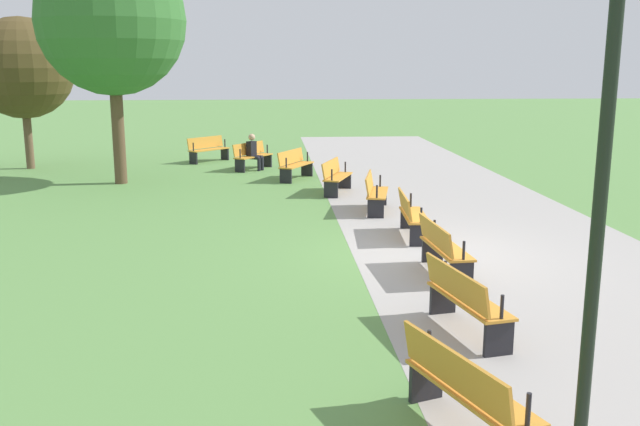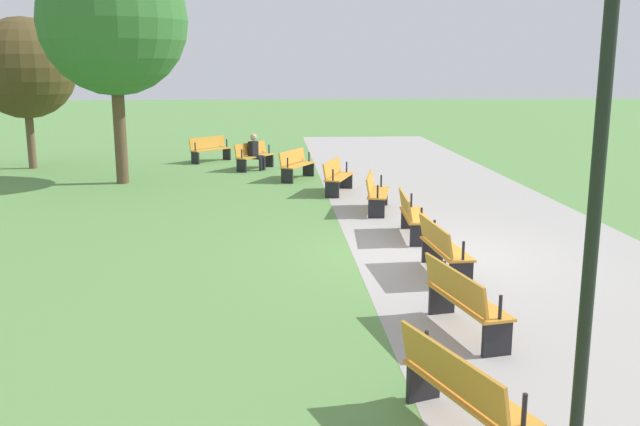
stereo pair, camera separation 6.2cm
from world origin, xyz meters
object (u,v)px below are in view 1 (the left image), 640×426
(bench_4, at_px, (375,192))
(tree_1, at_px, (112,21))
(bench_3, at_px, (336,176))
(tree_2, at_px, (22,68))
(bench_1, at_px, (252,155))
(bench_5, at_px, (411,214))
(bench_7, at_px, (465,299))
(person_seated, at_px, (254,151))
(bench_6, at_px, (443,247))
(bench_0, at_px, (208,149))
(bench_2, at_px, (295,164))
(bench_8, at_px, (465,390))
(lamp_post, at_px, (608,115))

(bench_4, distance_m, tree_1, 9.21)
(bench_3, xyz_separation_m, bench_4, (2.49, 0.70, 0.00))
(tree_1, distance_m, tree_2, 5.10)
(bench_1, distance_m, bench_5, 10.22)
(bench_7, distance_m, person_seated, 14.94)
(bench_3, xyz_separation_m, tree_1, (-2.03, -6.17, 4.15))
(bench_4, bearing_deg, tree_2, -114.70)
(bench_6, xyz_separation_m, bench_7, (2.56, -0.35, 0.00))
(person_seated, bearing_deg, tree_1, -22.72)
(bench_0, xyz_separation_m, bench_6, (14.22, 5.06, 0.00))
(bench_0, height_order, bench_5, same)
(bench_1, height_order, tree_2, tree_2)
(bench_2, relative_size, bench_6, 1.00)
(bench_3, distance_m, bench_8, 12.70)
(bench_4, bearing_deg, bench_8, 7.91)
(bench_5, bearing_deg, lamp_post, 0.72)
(bench_2, relative_size, bench_5, 1.00)
(bench_2, height_order, bench_3, same)
(bench_0, distance_m, lamp_post, 21.10)
(bench_4, distance_m, bench_5, 2.59)
(person_seated, bearing_deg, tree_2, -61.25)
(bench_7, bearing_deg, bench_1, 179.92)
(bench_1, height_order, bench_5, same)
(bench_0, relative_size, bench_1, 0.94)
(bench_5, bearing_deg, bench_2, -160.41)
(bench_5, bearing_deg, bench_6, 3.94)
(bench_0, relative_size, bench_2, 0.91)
(bench_2, height_order, tree_1, tree_1)
(bench_0, xyz_separation_m, person_seated, (2.15, 1.70, 0.17))
(bench_3, height_order, person_seated, person_seated)
(bench_7, xyz_separation_m, bench_8, (2.49, -0.70, 0.00))
(bench_1, relative_size, tree_1, 0.24)
(tree_2, bearing_deg, tree_1, 48.26)
(bench_6, relative_size, bench_7, 0.98)
(bench_7, height_order, bench_8, same)
(bench_1, relative_size, bench_6, 0.97)
(bench_6, bearing_deg, bench_1, -168.29)
(bench_6, height_order, tree_2, tree_2)
(bench_0, bearing_deg, bench_4, 70.75)
(bench_1, xyz_separation_m, tree_1, (2.54, -3.79, 4.15))
(bench_4, relative_size, tree_2, 0.34)
(bench_7, height_order, tree_1, tree_1)
(bench_6, height_order, bench_7, same)
(bench_3, height_order, tree_2, tree_2)
(bench_2, xyz_separation_m, bench_3, (2.37, 1.03, 0.00))
(bench_5, distance_m, bench_8, 7.72)
(bench_0, xyz_separation_m, tree_1, (4.54, -2.16, 4.15))
(bench_1, relative_size, bench_5, 0.97)
(bench_3, relative_size, bench_7, 1.00)
(bench_7, xyz_separation_m, tree_2, (-15.52, -10.54, 2.85))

